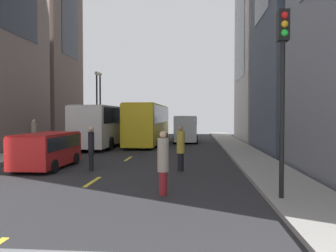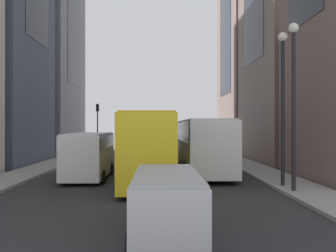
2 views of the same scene
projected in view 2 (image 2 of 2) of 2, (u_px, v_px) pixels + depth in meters
The scene contains 23 objects.
ground_plane at pixel (148, 167), 24.80m from camera, with size 41.07×41.07×0.00m, color #28282B.
sidewalk_west at pixel (247, 165), 25.03m from camera, with size 2.37×44.00×0.15m, color gray.
sidewalk_east at pixel (46, 166), 24.57m from camera, with size 2.37×44.00×0.15m, color gray.
lane_stripe_0 at pixel (152, 148), 45.79m from camera, with size 0.16×2.00×0.01m, color yellow.
lane_stripe_1 at pixel (151, 152), 38.79m from camera, with size 0.16×2.00×0.01m, color yellow.
lane_stripe_2 at pixel (150, 158), 31.79m from camera, with size 0.16×2.00×0.01m, color yellow.
lane_stripe_3 at pixel (148, 167), 24.80m from camera, with size 0.16×2.00×0.01m, color yellow.
lane_stripe_4 at pixel (144, 183), 17.80m from camera, with size 0.16×2.00×0.01m, color yellow.
lane_stripe_5 at pixel (135, 219), 10.80m from camera, with size 0.16×2.00×0.01m, color yellow.
building_west_0 at pixel (263, 25), 40.23m from camera, with size 9.12×11.09×30.03m.
building_east_0 at pixel (41, 3), 38.60m from camera, with size 7.75×11.31×34.12m.
city_bus_white at pixel (200, 140), 23.02m from camera, with size 2.80×12.92×3.35m.
streetcar_yellow at pixel (150, 140), 20.26m from camera, with size 2.70×14.19×3.59m.
delivery_van_white at pixel (89, 152), 19.09m from camera, with size 2.25×5.38×2.58m.
car_silver_0 at pixel (167, 200), 8.89m from camera, with size 1.88×4.17×1.74m.
car_red_1 at pixel (182, 145), 35.72m from camera, with size 2.06×4.42×1.74m.
pedestrian_walking_far at pixel (119, 144), 35.78m from camera, with size 0.38×0.38×2.10m.
pedestrian_waiting_curb at pixel (127, 142), 40.64m from camera, with size 0.37×0.37×2.10m.
pedestrian_crossing_near at pixel (229, 145), 29.75m from camera, with size 0.39×0.39×2.19m.
pedestrian_crossing_mid at pixel (159, 143), 36.21m from camera, with size 0.28×0.28×2.09m.
traffic_light_near_corner at pixel (98, 118), 41.21m from camera, with size 0.32×0.44×5.54m.
streetlamp_near at pixel (294, 88), 14.82m from camera, with size 0.44×0.44×7.33m.
streetlamp_far at pixel (283, 92), 16.11m from camera, with size 0.44×0.44×7.28m.
Camera 2 is at (-0.72, 24.84, 2.94)m, focal length 36.31 mm.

